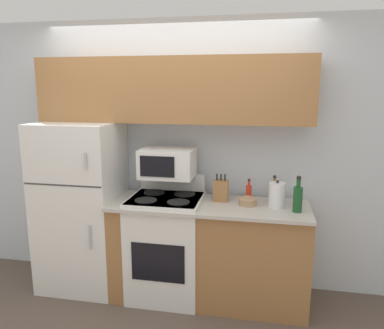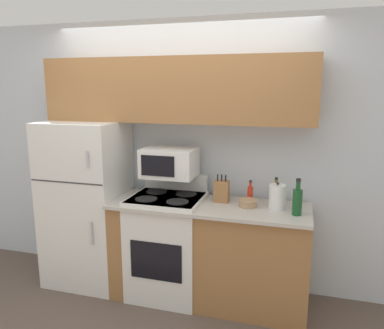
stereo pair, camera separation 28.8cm
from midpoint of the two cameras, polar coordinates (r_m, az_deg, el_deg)
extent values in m
plane|color=brown|center=(3.55, -7.17, -21.24)|extent=(12.00, 12.00, 0.00)
cube|color=silver|center=(3.67, -4.50, 1.46)|extent=(8.00, 0.05, 2.55)
cube|color=#9E6B3D|center=(3.49, 0.15, -13.38)|extent=(1.74, 0.57, 0.89)
cube|color=#BCB7AD|center=(3.31, 0.08, -6.30)|extent=(1.74, 0.61, 0.03)
cube|color=white|center=(3.80, -18.66, -6.08)|extent=(0.75, 0.62, 1.61)
cube|color=#383838|center=(3.47, -21.44, -2.98)|extent=(0.73, 0.01, 0.01)
cylinder|color=#B7B7BC|center=(3.29, -18.39, 0.47)|extent=(0.02, 0.02, 0.14)
cylinder|color=#B7B7BC|center=(3.48, -17.66, -10.51)|extent=(0.02, 0.02, 0.22)
cube|color=#9E6B3D|center=(3.43, -5.51, 11.21)|extent=(2.49, 0.32, 0.58)
cube|color=white|center=(3.56, -6.29, -12.42)|extent=(0.65, 0.57, 0.95)
cube|color=black|center=(3.32, -7.81, -14.70)|extent=(0.47, 0.01, 0.34)
cube|color=#2D2D2D|center=(3.39, -6.47, -5.14)|extent=(0.62, 0.55, 0.01)
cube|color=white|center=(3.62, -5.21, -2.62)|extent=(0.62, 0.06, 0.16)
cylinder|color=black|center=(3.32, -9.54, -5.42)|extent=(0.19, 0.19, 0.01)
cylinder|color=black|center=(3.23, -4.66, -5.77)|extent=(0.19, 0.19, 0.01)
cylinder|color=black|center=(3.55, -8.12, -4.26)|extent=(0.19, 0.19, 0.01)
cylinder|color=black|center=(3.47, -3.53, -4.55)|extent=(0.19, 0.19, 0.01)
cube|color=white|center=(3.42, -6.15, 0.22)|extent=(0.48, 0.35, 0.26)
cube|color=black|center=(3.27, -7.86, -0.35)|extent=(0.31, 0.01, 0.18)
cube|color=#9E6B3D|center=(3.36, 1.97, -4.02)|extent=(0.13, 0.10, 0.19)
cylinder|color=black|center=(3.33, 1.35, -1.95)|extent=(0.01, 0.01, 0.06)
cylinder|color=black|center=(3.32, 1.96, -1.98)|extent=(0.01, 0.01, 0.06)
cylinder|color=black|center=(3.32, 2.58, -2.01)|extent=(0.01, 0.01, 0.06)
cylinder|color=tan|center=(3.28, 6.01, -5.69)|extent=(0.15, 0.15, 0.06)
torus|color=tan|center=(3.27, 6.02, -5.21)|extent=(0.17, 0.17, 0.01)
cylinder|color=olive|center=(3.39, 10.02, -4.29)|extent=(0.06, 0.06, 0.17)
cylinder|color=olive|center=(3.36, 10.08, -2.47)|extent=(0.03, 0.03, 0.05)
cylinder|color=black|center=(3.35, 10.11, -1.88)|extent=(0.03, 0.03, 0.02)
cylinder|color=red|center=(3.40, 6.24, -4.38)|extent=(0.05, 0.05, 0.14)
cylinder|color=red|center=(3.37, 6.28, -2.87)|extent=(0.02, 0.02, 0.04)
cylinder|color=black|center=(3.37, 6.29, -2.38)|extent=(0.02, 0.03, 0.02)
cylinder|color=#194C23|center=(3.15, 13.29, -5.25)|extent=(0.08, 0.08, 0.21)
cylinder|color=#194C23|center=(3.12, 13.41, -2.82)|extent=(0.03, 0.03, 0.07)
cylinder|color=black|center=(3.10, 13.45, -2.02)|extent=(0.04, 0.04, 0.02)
cylinder|color=white|center=(3.24, 10.36, -4.63)|extent=(0.14, 0.14, 0.21)
sphere|color=black|center=(3.21, 10.44, -2.61)|extent=(0.02, 0.02, 0.02)
camera|label=1|loc=(0.14, -92.55, -0.53)|focal=35.00mm
camera|label=2|loc=(0.14, 87.45, 0.53)|focal=35.00mm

